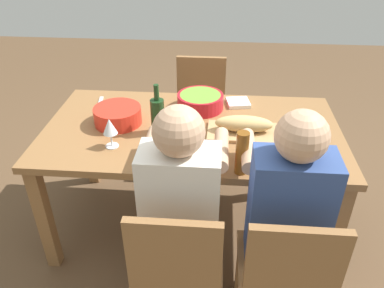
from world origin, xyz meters
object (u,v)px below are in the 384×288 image
at_px(cutting_board, 243,132).
at_px(beer_bottle, 242,153).
at_px(wine_glass, 110,128).
at_px(serving_bowl_salad, 200,101).
at_px(bread_loaf, 244,124).
at_px(chair_near_right, 285,274).
at_px(serving_bowl_pasta, 118,114).
at_px(wine_bottle, 158,115).
at_px(dining_table, 192,140).
at_px(chair_near_center, 178,267).
at_px(diner_near_right, 286,208).
at_px(chair_far_center, 200,106).
at_px(diner_near_center, 181,203).
at_px(napkin_stack, 238,103).

relative_size(cutting_board, beer_bottle, 1.82).
bearing_deg(wine_glass, cutting_board, 14.95).
bearing_deg(serving_bowl_salad, bread_loaf, -48.39).
height_order(chair_near_right, serving_bowl_pasta, chair_near_right).
bearing_deg(beer_bottle, cutting_board, 85.98).
bearing_deg(wine_bottle, serving_bowl_pasta, 160.62).
xyz_separation_m(chair_near_right, serving_bowl_salad, (-0.44, 1.03, 0.31)).
xyz_separation_m(dining_table, chair_near_center, (0.00, -0.79, -0.17)).
distance_m(dining_table, chair_near_right, 0.93).
relative_size(diner_near_right, bread_loaf, 3.75).
xyz_separation_m(serving_bowl_salad, wine_glass, (-0.44, -0.48, 0.06)).
distance_m(dining_table, serving_bowl_pasta, 0.46).
height_order(chair_far_center, wine_bottle, wine_bottle).
bearing_deg(cutting_board, diner_near_center, -117.63).
distance_m(wine_glass, napkin_stack, 0.88).
relative_size(chair_near_center, wine_glass, 5.12).
bearing_deg(beer_bottle, chair_far_center, 102.59).
xyz_separation_m(chair_near_center, diner_near_right, (0.47, 0.18, 0.21)).
xyz_separation_m(chair_far_center, wine_bottle, (-0.19, -0.85, 0.37)).
height_order(diner_near_center, wine_bottle, diner_near_center).
bearing_deg(dining_table, bread_loaf, -8.76).
distance_m(serving_bowl_pasta, wine_glass, 0.26).
xyz_separation_m(diner_near_right, wine_bottle, (-0.65, 0.54, 0.15)).
bearing_deg(dining_table, chair_far_center, 90.00).
relative_size(dining_table, cutting_board, 4.25).
xyz_separation_m(chair_near_center, cutting_board, (0.29, 0.74, 0.27)).
bearing_deg(serving_bowl_pasta, chair_far_center, 60.21).
xyz_separation_m(serving_bowl_salad, beer_bottle, (0.24, -0.66, 0.06)).
bearing_deg(chair_near_right, wine_glass, 147.66).
relative_size(chair_far_center, chair_near_center, 1.00).
height_order(chair_near_right, serving_bowl_salad, chair_near_right).
distance_m(diner_near_center, chair_near_right, 0.55).
bearing_deg(cutting_board, dining_table, 171.24).
distance_m(dining_table, diner_near_right, 0.76).
bearing_deg(wine_glass, napkin_stack, 39.39).
relative_size(diner_near_right, wine_glass, 7.23).
height_order(chair_far_center, serving_bowl_pasta, chair_far_center).
relative_size(wine_bottle, beer_bottle, 1.32).
distance_m(chair_far_center, bread_loaf, 0.94).
bearing_deg(diner_near_right, cutting_board, 107.49).
bearing_deg(serving_bowl_pasta, wine_glass, -83.57).
bearing_deg(serving_bowl_salad, chair_far_center, 93.36).
distance_m(chair_near_center, chair_near_right, 0.47).
xyz_separation_m(cutting_board, bread_loaf, (0.00, 0.00, 0.06)).
xyz_separation_m(chair_far_center, diner_near_right, (0.47, -1.39, 0.21)).
bearing_deg(serving_bowl_pasta, chair_near_center, -61.67).
height_order(diner_near_center, napkin_stack, diner_near_center).
bearing_deg(chair_near_right, diner_near_right, 90.00).
distance_m(dining_table, napkin_stack, 0.43).
height_order(dining_table, bread_loaf, bread_loaf).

